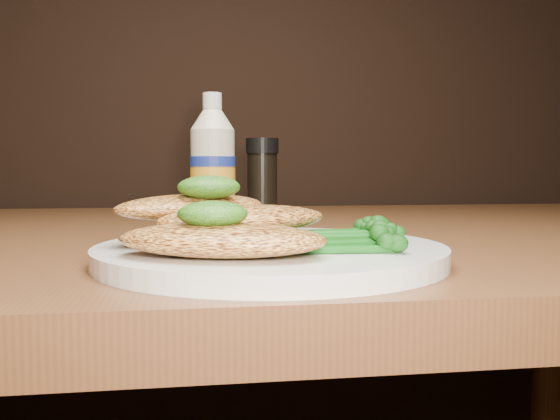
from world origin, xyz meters
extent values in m
cylinder|color=white|center=(-0.08, 0.79, 0.76)|extent=(0.26, 0.26, 0.01)
ellipsoid|color=#ECA44B|center=(-0.12, 0.74, 0.77)|extent=(0.15, 0.11, 0.02)
ellipsoid|color=#ECA44B|center=(-0.10, 0.79, 0.78)|extent=(0.15, 0.12, 0.02)
ellipsoid|color=#ECA44B|center=(-0.14, 0.82, 0.79)|extent=(0.15, 0.13, 0.02)
ellipsoid|color=black|center=(-0.13, 0.74, 0.79)|extent=(0.06, 0.05, 0.02)
ellipsoid|color=black|center=(-0.13, 0.80, 0.81)|extent=(0.05, 0.05, 0.02)
camera|label=1|loc=(-0.14, 0.35, 0.82)|focal=38.26mm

